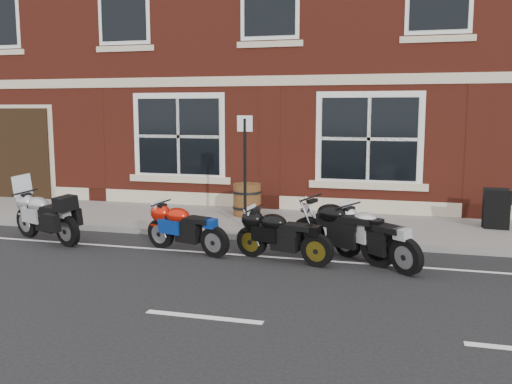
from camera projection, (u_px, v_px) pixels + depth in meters
ground at (262, 259)px, 10.27m from camera, size 80.00×80.00×0.00m
sidewalk at (295, 224)px, 13.13m from camera, size 30.00×3.00×0.12m
kerb at (280, 239)px, 11.62m from camera, size 30.00×0.16×0.12m
pub_building at (341, 11)px, 19.44m from camera, size 24.00×12.00×12.00m
moto_touring_silver at (46, 215)px, 11.66m from camera, size 1.94×0.88×1.34m
moto_sport_red at (186, 227)px, 10.74m from camera, size 1.84×0.69×0.85m
moto_sport_black at (282, 234)px, 10.10m from camera, size 1.86×0.64×0.86m
moto_sport_silver at (375, 235)px, 9.85m from camera, size 1.62×1.43×0.91m
moto_naked_black at (341, 227)px, 10.28m from camera, size 2.01×1.17×0.99m
a_board_sign at (496, 209)px, 12.25m from camera, size 0.56×0.41×0.88m
barrel_planter at (247, 200)px, 13.84m from camera, size 0.70×0.70×0.78m
parking_sign at (245, 163)px, 12.41m from camera, size 0.34×0.06×2.43m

